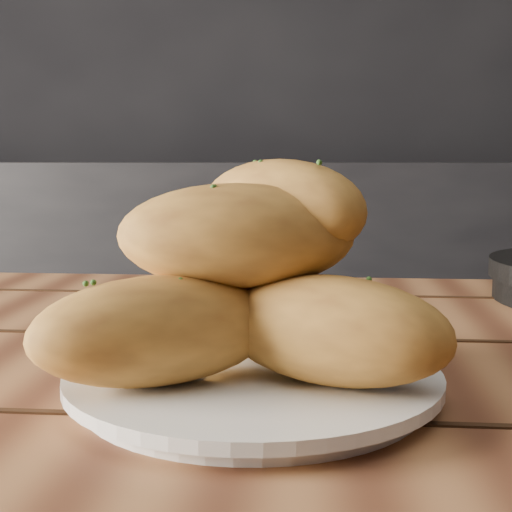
# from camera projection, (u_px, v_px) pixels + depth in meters

# --- Properties ---
(counter) EXTENTS (2.80, 0.60, 0.90)m
(counter) POSITION_uv_depth(u_px,v_px,m) (246.00, 343.00, 1.79)
(counter) COLOR black
(counter) RESTS_ON ground
(plate) EXTENTS (0.24, 0.24, 0.02)m
(plate) POSITION_uv_depth(u_px,v_px,m) (253.00, 382.00, 0.47)
(plate) COLOR white
(plate) RESTS_ON table
(bread_rolls) EXTENTS (0.27, 0.24, 0.14)m
(bread_rolls) POSITION_uv_depth(u_px,v_px,m) (251.00, 282.00, 0.46)
(bread_rolls) COLOR gold
(bread_rolls) RESTS_ON plate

